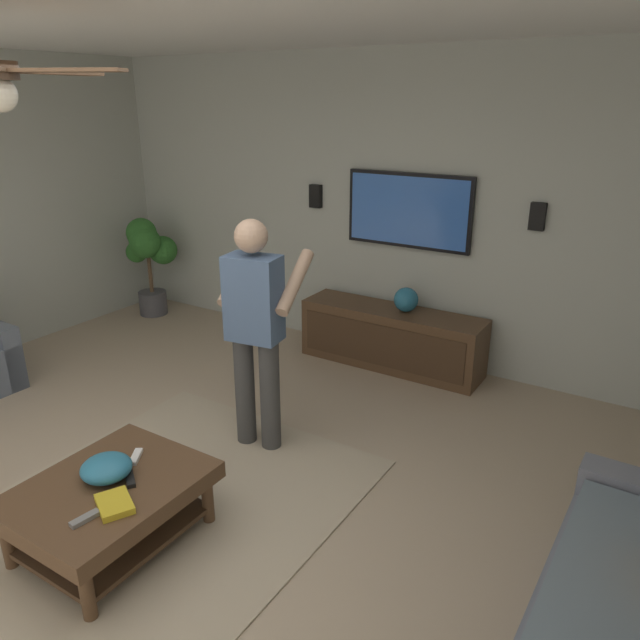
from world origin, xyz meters
name	(u,v)px	position (x,y,z in m)	size (l,w,h in m)	color
ground_plane	(141,522)	(0.00, 0.00, 0.00)	(7.53, 7.53, 0.00)	tan
wall_back_tv	(386,209)	(3.14, 0.00, 1.39)	(0.10, 6.47, 2.78)	#B2B7AD
area_rug	(143,522)	(0.00, -0.02, 0.01)	(2.71, 1.98, 0.01)	tan
coffee_table	(110,499)	(-0.20, -0.02, 0.30)	(1.00, 0.80, 0.40)	#513823
media_console	(391,338)	(2.80, -0.27, 0.28)	(0.45, 1.70, 0.55)	#513823
tv	(408,211)	(3.04, -0.27, 1.41)	(0.05, 1.18, 0.66)	black
person_standing	(256,323)	(1.08, -0.06, 0.93)	(0.59, 0.60, 1.64)	#3F3F3F
potted_plant_tall	(148,251)	(2.63, 2.68, 0.75)	(0.52, 0.50, 1.12)	#4C4C51
bowl	(106,468)	(-0.17, 0.02, 0.46)	(0.28, 0.28, 0.12)	teal
remote_white	(136,457)	(0.05, 0.04, 0.41)	(0.15, 0.04, 0.02)	white
remote_black	(130,479)	(-0.12, -0.10, 0.41)	(0.15, 0.04, 0.02)	black
remote_grey	(85,519)	(-0.47, -0.17, 0.41)	(0.15, 0.04, 0.02)	slate
book	(115,504)	(-0.31, -0.21, 0.42)	(0.22, 0.16, 0.04)	gold
vase_round	(406,300)	(2.83, -0.38, 0.66)	(0.22, 0.22, 0.22)	teal
wall_speaker_left	(538,216)	(3.06, -1.38, 1.47)	(0.06, 0.12, 0.22)	black
wall_speaker_right	(316,196)	(3.06, 0.72, 1.46)	(0.06, 0.12, 0.22)	black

